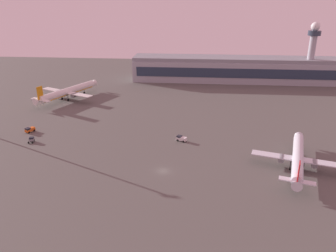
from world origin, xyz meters
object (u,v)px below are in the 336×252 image
object	(u,v)px
airplane_taxiway_distant	(67,92)
pushback_tug	(32,139)
cargo_loader	(181,138)
maintenance_van	(30,130)
airplane_mid_apron	(298,158)
control_tower	(312,49)

from	to	relation	value
airplane_taxiway_distant	pushback_tug	bearing A→B (deg)	-58.57
cargo_loader	maintenance_van	bearing A→B (deg)	111.80
airplane_taxiway_distant	airplane_mid_apron	bearing A→B (deg)	-8.78
airplane_taxiway_distant	cargo_loader	distance (m)	85.98
airplane_mid_apron	cargo_loader	xyz separation A→B (m)	(-41.07, 19.43, -2.70)
airplane_taxiway_distant	pushback_tug	distance (m)	59.32
airplane_mid_apron	pushback_tug	bearing A→B (deg)	-171.66
airplane_taxiway_distant	cargo_loader	size ratio (longest dim) A/B	9.46
pushback_tug	airplane_taxiway_distant	bearing A→B (deg)	89.19
control_tower	airplane_mid_apron	bearing A→B (deg)	-107.52
airplane_mid_apron	pushback_tug	world-z (taller)	airplane_mid_apron
airplane_taxiway_distant	pushback_tug	world-z (taller)	airplane_taxiway_distant
maintenance_van	control_tower	bearing A→B (deg)	-120.37
airplane_mid_apron	cargo_loader	distance (m)	45.51
control_tower	airplane_mid_apron	distance (m)	128.57
control_tower	airplane_taxiway_distant	xyz separation A→B (m)	(-147.36, -49.33, -18.57)
control_tower	airplane_taxiway_distant	size ratio (longest dim) A/B	0.92
airplane_taxiway_distant	pushback_tug	size ratio (longest dim) A/B	13.19
pushback_tug	control_tower	bearing A→B (deg)	29.99
control_tower	maintenance_van	size ratio (longest dim) A/B	8.72
airplane_mid_apron	pushback_tug	xyz separation A→B (m)	(-102.06, 13.11, -2.81)
airplane_mid_apron	maintenance_van	size ratio (longest dim) A/B	8.58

